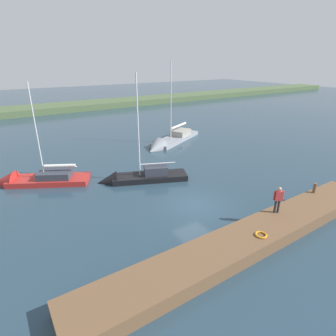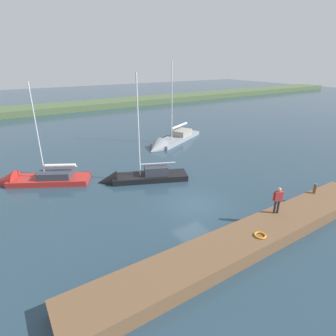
% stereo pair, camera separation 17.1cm
% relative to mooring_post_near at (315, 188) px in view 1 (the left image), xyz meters
% --- Properties ---
extents(ground_plane, '(200.00, 200.00, 0.00)m').
position_rel_mooring_post_near_xyz_m(ground_plane, '(7.46, -4.33, -1.16)').
color(ground_plane, '#263D4C').
extents(far_shoreline, '(180.00, 8.00, 2.40)m').
position_rel_mooring_post_near_xyz_m(far_shoreline, '(7.46, -50.54, -1.16)').
color(far_shoreline, '#4C603D').
rests_on(far_shoreline, ground_plane).
extents(dock_pier, '(21.31, 2.50, 0.79)m').
position_rel_mooring_post_near_xyz_m(dock_pier, '(7.46, 0.87, -0.76)').
color(dock_pier, brown).
rests_on(dock_pier, ground_plane).
extents(mooring_post_near, '(0.22, 0.22, 0.73)m').
position_rel_mooring_post_near_xyz_m(mooring_post_near, '(0.00, 0.00, 0.00)').
color(mooring_post_near, brown).
rests_on(mooring_post_near, dock_pier).
extents(life_ring_buoy, '(0.66, 0.66, 0.10)m').
position_rel_mooring_post_near_xyz_m(life_ring_buoy, '(7.42, 1.37, -0.31)').
color(life_ring_buoy, orange).
rests_on(life_ring_buoy, dock_pier).
extents(sailboat_mid_channel, '(7.82, 4.73, 9.82)m').
position_rel_mooring_post_near_xyz_m(sailboat_mid_channel, '(8.96, -10.43, -1.04)').
color(sailboat_mid_channel, black).
rests_on(sailboat_mid_channel, ground_plane).
extents(sailboat_inner_slip, '(8.04, 5.72, 9.29)m').
position_rel_mooring_post_near_xyz_m(sailboat_inner_slip, '(16.63, -14.78, -1.01)').
color(sailboat_inner_slip, '#B22823').
rests_on(sailboat_inner_slip, ground_plane).
extents(sailboat_outer_mooring, '(10.28, 6.72, 10.73)m').
position_rel_mooring_post_near_xyz_m(sailboat_outer_mooring, '(0.60, -18.28, -0.97)').
color(sailboat_outer_mooring, gray).
rests_on(sailboat_outer_mooring, ground_plane).
extents(person_on_dock, '(0.60, 0.41, 1.75)m').
position_rel_mooring_post_near_xyz_m(person_on_dock, '(4.66, 0.26, 0.66)').
color(person_on_dock, '#28282D').
rests_on(person_on_dock, dock_pier).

